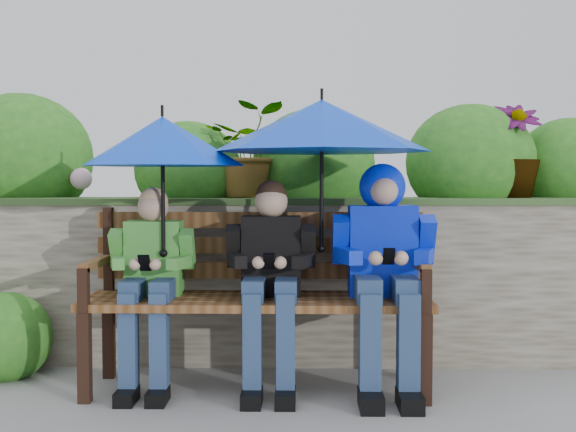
{
  "coord_description": "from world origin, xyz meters",
  "views": [
    {
      "loc": [
        0.07,
        -3.77,
        1.15
      ],
      "look_at": [
        0.0,
        0.1,
        0.95
      ],
      "focal_mm": 45.0,
      "sensor_mm": 36.0,
      "label": 1
    }
  ],
  "objects_px": {
    "boy_right": "(384,256)",
    "boy_left": "(151,274)",
    "park_bench": "(258,286)",
    "umbrella_left": "(162,141)",
    "umbrella_right": "(322,126)",
    "boy_middle": "(271,271)"
  },
  "relations": [
    {
      "from": "boy_left",
      "to": "umbrella_right",
      "type": "height_order",
      "value": "umbrella_right"
    },
    {
      "from": "boy_middle",
      "to": "umbrella_left",
      "type": "bearing_deg",
      "value": 179.56
    },
    {
      "from": "umbrella_left",
      "to": "umbrella_right",
      "type": "bearing_deg",
      "value": 3.96
    },
    {
      "from": "boy_left",
      "to": "umbrella_right",
      "type": "xyz_separation_m",
      "value": [
        0.92,
        0.06,
        0.8
      ]
    },
    {
      "from": "park_bench",
      "to": "umbrella_right",
      "type": "height_order",
      "value": "umbrella_right"
    },
    {
      "from": "park_bench",
      "to": "boy_right",
      "type": "height_order",
      "value": "boy_right"
    },
    {
      "from": "park_bench",
      "to": "boy_middle",
      "type": "relative_size",
      "value": 1.63
    },
    {
      "from": "boy_right",
      "to": "umbrella_right",
      "type": "xyz_separation_m",
      "value": [
        -0.34,
        0.06,
        0.7
      ]
    },
    {
      "from": "boy_left",
      "to": "umbrella_left",
      "type": "bearing_deg",
      "value": 0.33
    },
    {
      "from": "boy_left",
      "to": "boy_middle",
      "type": "bearing_deg",
      "value": -0.35
    },
    {
      "from": "park_bench",
      "to": "umbrella_left",
      "type": "relative_size",
      "value": 2.12
    },
    {
      "from": "boy_right",
      "to": "umbrella_right",
      "type": "relative_size",
      "value": 1.03
    },
    {
      "from": "boy_left",
      "to": "boy_right",
      "type": "height_order",
      "value": "boy_right"
    },
    {
      "from": "boy_left",
      "to": "umbrella_left",
      "type": "height_order",
      "value": "umbrella_left"
    },
    {
      "from": "boy_middle",
      "to": "boy_right",
      "type": "relative_size",
      "value": 0.93
    },
    {
      "from": "park_bench",
      "to": "boy_left",
      "type": "distance_m",
      "value": 0.59
    },
    {
      "from": "boy_left",
      "to": "boy_right",
      "type": "distance_m",
      "value": 1.26
    },
    {
      "from": "boy_middle",
      "to": "boy_right",
      "type": "xyz_separation_m",
      "value": [
        0.61,
        0.0,
        0.08
      ]
    },
    {
      "from": "park_bench",
      "to": "umbrella_right",
      "type": "distance_m",
      "value": 0.94
    },
    {
      "from": "park_bench",
      "to": "boy_right",
      "type": "bearing_deg",
      "value": -6.92
    },
    {
      "from": "park_bench",
      "to": "boy_left",
      "type": "bearing_deg",
      "value": -171.75
    },
    {
      "from": "boy_right",
      "to": "boy_left",
      "type": "bearing_deg",
      "value": -179.99
    }
  ]
}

